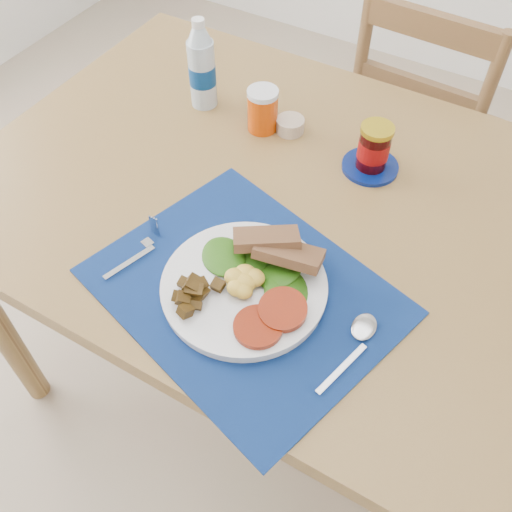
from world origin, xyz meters
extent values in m
plane|color=tan|center=(0.00, 0.00, 0.00)|extent=(4.00, 4.00, 0.00)
cube|color=brown|center=(0.00, 0.20, 0.73)|extent=(1.40, 0.90, 0.04)
cylinder|color=brown|center=(-0.64, 0.59, 0.35)|extent=(0.06, 0.06, 0.71)
cube|color=brown|center=(0.02, 0.96, 0.41)|extent=(0.41, 0.40, 0.04)
cylinder|color=brown|center=(0.19, 1.11, 0.19)|extent=(0.03, 0.03, 0.39)
cylinder|color=brown|center=(-0.14, 1.12, 0.19)|extent=(0.03, 0.03, 0.39)
cylinder|color=brown|center=(0.18, 0.79, 0.19)|extent=(0.03, 0.03, 0.39)
cylinder|color=brown|center=(-0.16, 0.81, 0.19)|extent=(0.03, 0.03, 0.39)
cube|color=brown|center=(0.01, 0.79, 0.84)|extent=(0.36, 0.05, 0.45)
cube|color=black|center=(-0.02, -0.04, 0.75)|extent=(0.57, 0.50, 0.00)
cylinder|color=silver|center=(-0.02, -0.04, 0.76)|extent=(0.28, 0.28, 0.02)
ellipsoid|color=gold|center=(-0.01, -0.05, 0.79)|extent=(0.07, 0.06, 0.03)
cylinder|color=#9B1F05|center=(0.06, -0.08, 0.78)|extent=(0.08, 0.08, 0.01)
ellipsoid|color=#153D07|center=(-0.01, 0.00, 0.78)|extent=(0.15, 0.09, 0.01)
cube|color=brown|center=(0.00, 0.04, 0.80)|extent=(0.13, 0.11, 0.04)
cube|color=#B2B5BA|center=(-0.22, -0.09, 0.76)|extent=(0.04, 0.10, 0.00)
cube|color=#B2B5BA|center=(-0.22, -0.02, 0.76)|extent=(0.03, 0.06, 0.00)
cube|color=#B2B5BA|center=(0.19, -0.10, 0.76)|extent=(0.04, 0.11, 0.00)
ellipsoid|color=#B2B5BA|center=(0.19, -0.01, 0.76)|extent=(0.04, 0.05, 0.00)
cylinder|color=#ADBFCC|center=(-0.37, 0.37, 0.83)|extent=(0.06, 0.06, 0.15)
cylinder|color=navy|center=(-0.37, 0.37, 0.83)|extent=(0.06, 0.06, 0.04)
cone|color=#ADBFCC|center=(-0.37, 0.37, 0.92)|extent=(0.05, 0.05, 0.04)
cylinder|color=white|center=(-0.37, 0.37, 0.95)|extent=(0.03, 0.03, 0.02)
cylinder|color=#CD3F05|center=(-0.21, 0.36, 0.79)|extent=(0.06, 0.06, 0.09)
cylinder|color=tan|center=(-0.15, 0.38, 0.77)|extent=(0.06, 0.06, 0.03)
cylinder|color=#051659|center=(0.05, 0.35, 0.75)|extent=(0.12, 0.12, 0.01)
cylinder|color=black|center=(0.05, 0.35, 0.80)|extent=(0.06, 0.06, 0.08)
cylinder|color=maroon|center=(0.05, 0.35, 0.80)|extent=(0.06, 0.06, 0.04)
cylinder|color=gold|center=(0.05, 0.35, 0.85)|extent=(0.07, 0.07, 0.01)
camera|label=1|loc=(0.28, -0.52, 1.54)|focal=40.00mm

